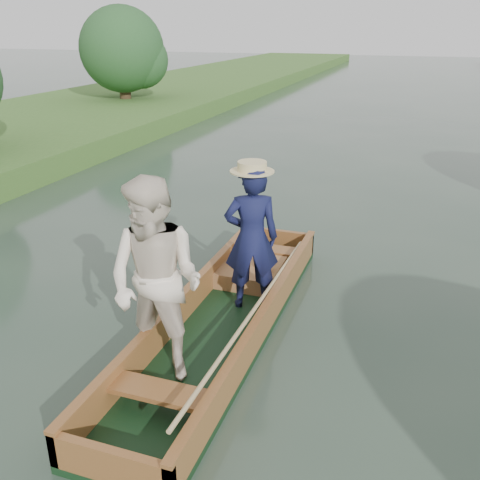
% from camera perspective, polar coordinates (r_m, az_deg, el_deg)
% --- Properties ---
extents(ground, '(120.00, 120.00, 0.00)m').
position_cam_1_polar(ground, '(6.48, -1.77, -9.72)').
color(ground, '#283D30').
rests_on(ground, ground).
extents(trees_far, '(22.03, 13.52, 4.46)m').
position_cam_1_polar(trees_far, '(12.80, 3.83, 17.81)').
color(trees_far, '#47331E').
rests_on(trees_far, ground).
extents(punt, '(1.37, 5.00, 2.15)m').
position_cam_1_polar(punt, '(5.84, -4.21, -4.59)').
color(punt, black).
rests_on(punt, ground).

